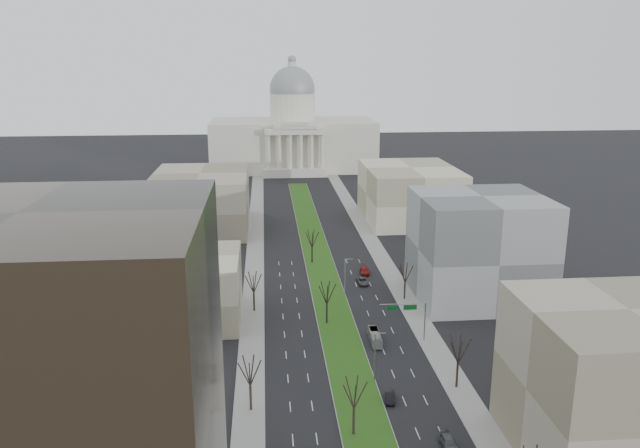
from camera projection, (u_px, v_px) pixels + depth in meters
ground at (319, 263)px, 169.07m from camera, size 600.00×600.00×0.00m
median at (320, 264)px, 168.07m from camera, size 8.00×222.03×0.20m
sidewalk_left at (253, 299)px, 143.49m from camera, size 5.00×330.00×0.15m
sidewalk_right at (403, 294)px, 146.50m from camera, size 5.00×330.00×0.15m
capitol at (293, 136)px, 308.81m from camera, size 80.00×46.00×55.00m
building_glass_tower at (42, 406)px, 62.58m from camera, size 34.00×30.00×40.00m
building_beige_left at (178, 288)px, 130.75m from camera, size 26.00×22.00×14.00m
building_tan_right at (619, 385)px, 84.39m from camera, size 26.00×24.00×22.00m
building_grey_right at (479, 247)px, 141.95m from camera, size 28.00×26.00×24.00m
building_far_left at (201, 200)px, 202.23m from camera, size 30.00×40.00×18.00m
building_far_right at (410, 193)px, 213.06m from camera, size 30.00×40.00×18.00m
tree_left_mid at (250, 370)px, 96.50m from camera, size 5.40×5.40×9.72m
tree_left_far at (253, 282)px, 135.03m from camera, size 5.28×5.28×9.50m
tree_right_mid at (459, 349)px, 103.27m from camera, size 5.52×5.52×9.94m
tree_right_far at (405, 272)px, 141.92m from camera, size 5.04×5.04×9.07m
tree_median_a at (354, 392)px, 90.11m from camera, size 5.40×5.40×9.72m
tree_median_b at (327, 292)px, 128.60m from camera, size 5.40×5.40×9.72m
tree_median_c at (312, 238)px, 167.09m from camera, size 5.40×5.40×9.72m
streetlamp_median_b at (375, 357)px, 105.60m from camera, size 1.90×0.20×9.16m
streetlamp_median_c at (345, 277)px, 144.10m from camera, size 1.90×0.20×9.16m
mast_arm_signs at (411, 313)px, 120.57m from camera, size 9.12×0.24×8.09m
car_grey_near at (448, 442)px, 88.74m from camera, size 2.10×4.99×1.69m
car_black at (390, 397)px, 100.94m from camera, size 2.17×4.40×1.39m
car_red at (365, 271)px, 160.34m from camera, size 2.66×5.60×1.58m
car_grey_far at (362, 281)px, 153.10m from camera, size 2.66×5.35×1.46m
box_van at (375, 337)px, 121.73m from camera, size 1.99×7.84×2.17m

